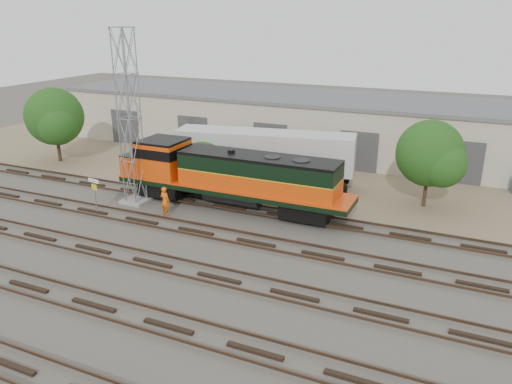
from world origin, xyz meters
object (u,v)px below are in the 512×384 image
at_px(worker, 165,201).
at_px(semi_trailer, 268,152).
at_px(signal_tower, 130,122).
at_px(locomotive, 228,175).

height_order(worker, semi_trailer, semi_trailer).
relative_size(signal_tower, semi_trailer, 0.85).
bearing_deg(worker, locomotive, -128.57).
xyz_separation_m(locomotive, worker, (-3.14, -2.91, -1.32)).
bearing_deg(semi_trailer, worker, -124.29).
relative_size(locomotive, semi_trailer, 1.20).
bearing_deg(semi_trailer, locomotive, -106.71).
bearing_deg(signal_tower, worker, -20.40).
distance_m(signal_tower, worker, 5.90).
height_order(locomotive, semi_trailer, locomotive).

